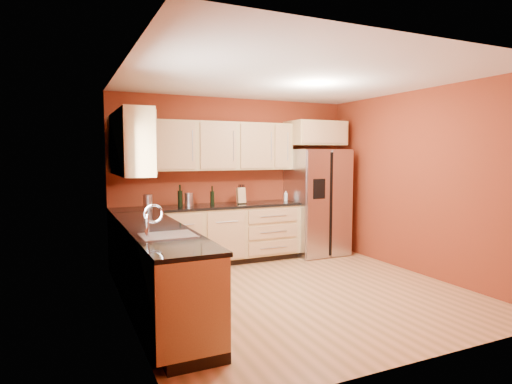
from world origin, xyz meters
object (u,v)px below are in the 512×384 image
(knife_block, at_px, (241,196))
(wine_bottle_a, at_px, (212,196))
(canister_left, at_px, (189,200))
(soap_dispenser, at_px, (286,196))
(refrigerator, at_px, (317,202))

(knife_block, bearing_deg, wine_bottle_a, -172.00)
(canister_left, xyz_separation_m, soap_dispenser, (1.65, 0.00, -0.01))
(knife_block, distance_m, soap_dispenser, 0.81)
(refrigerator, height_order, wine_bottle_a, refrigerator)
(refrigerator, bearing_deg, wine_bottle_a, 177.53)
(canister_left, bearing_deg, knife_block, 0.43)
(soap_dispenser, bearing_deg, refrigerator, -9.49)
(canister_left, bearing_deg, soap_dispenser, 0.04)
(wine_bottle_a, bearing_deg, soap_dispenser, 0.55)
(knife_block, height_order, soap_dispenser, knife_block)
(wine_bottle_a, distance_m, soap_dispenser, 1.29)
(refrigerator, distance_m, soap_dispenser, 0.57)
(refrigerator, distance_m, wine_bottle_a, 1.85)
(refrigerator, bearing_deg, knife_block, 175.90)
(knife_block, relative_size, soap_dispenser, 1.44)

